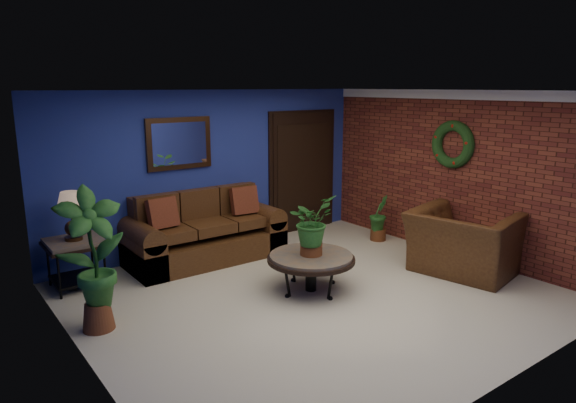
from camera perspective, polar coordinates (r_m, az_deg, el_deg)
floor at (r=6.54m, az=3.01°, el=-10.32°), size 5.50×5.50×0.00m
wall_back at (r=8.19m, az=-8.15°, el=3.44°), size 5.50×0.04×2.50m
wall_left at (r=4.92m, az=-22.33°, el=-3.69°), size 0.04×5.00×2.50m
wall_right_brick at (r=8.17m, az=18.14°, el=2.90°), size 0.04×5.00×2.50m
ceiling at (r=6.01m, az=3.29°, el=12.17°), size 5.50×5.00×0.02m
crown_molding at (r=8.04m, az=18.61°, el=11.19°), size 0.03×5.00×0.14m
wall_mirror at (r=7.83m, az=-11.99°, el=6.33°), size 1.02×0.06×0.77m
closet_door at (r=9.16m, az=1.62°, el=3.27°), size 1.44×0.06×2.18m
wreath at (r=8.09m, az=17.82°, el=6.05°), size 0.16×0.72×0.72m
sofa at (r=7.83m, az=-9.39°, el=-3.88°), size 2.30×0.99×1.04m
coffee_table at (r=6.53m, az=2.58°, el=-6.40°), size 1.11×1.11×0.48m
end_table at (r=7.14m, az=-22.58°, el=-5.09°), size 0.70×0.70×0.64m
table_lamp at (r=7.00m, az=-22.96°, el=-0.87°), size 0.36×0.36×0.60m
side_chair at (r=8.04m, az=-6.37°, el=-2.15°), size 0.40×0.40×0.89m
armchair at (r=7.52m, az=18.94°, el=-4.33°), size 1.43×1.56×0.88m
coffee_plant at (r=6.39m, az=2.63°, el=-2.36°), size 0.68×0.63×0.76m
floor_plant at (r=8.75m, az=10.05°, el=-1.76°), size 0.41×0.36×0.77m
tall_plant at (r=5.74m, az=-20.87°, el=-5.50°), size 0.69×0.47×1.56m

